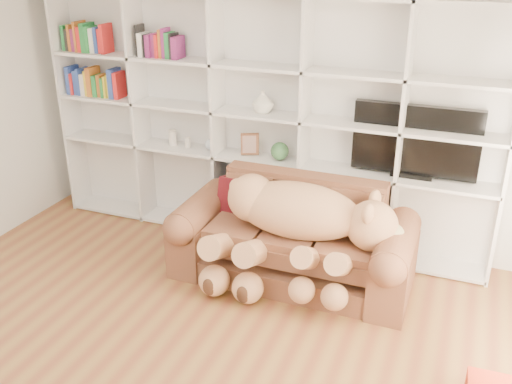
% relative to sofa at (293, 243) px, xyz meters
% --- Properties ---
extents(floor, '(5.00, 5.00, 0.00)m').
position_rel_sofa_xyz_m(floor, '(-0.55, -1.70, -0.33)').
color(floor, brown).
rests_on(floor, ground).
extents(wall_back, '(5.00, 0.02, 2.70)m').
position_rel_sofa_xyz_m(wall_back, '(-0.55, 0.80, 1.02)').
color(wall_back, silver).
rests_on(wall_back, floor).
extents(bookshelf, '(4.43, 0.35, 2.40)m').
position_rel_sofa_xyz_m(bookshelf, '(-0.79, 0.66, 0.97)').
color(bookshelf, silver).
rests_on(bookshelf, floor).
extents(sofa, '(2.09, 0.90, 0.88)m').
position_rel_sofa_xyz_m(sofa, '(0.00, 0.00, 0.00)').
color(sofa, brown).
rests_on(sofa, floor).
extents(teddy_bear, '(1.62, 0.87, 0.94)m').
position_rel_sofa_xyz_m(teddy_bear, '(0.07, -0.18, 0.29)').
color(teddy_bear, tan).
rests_on(teddy_bear, sofa).
extents(throw_pillow, '(0.36, 0.22, 0.37)m').
position_rel_sofa_xyz_m(throw_pillow, '(-0.61, 0.15, 0.29)').
color(throw_pillow, '#530E1B').
rests_on(throw_pillow, sofa).
extents(tv, '(1.10, 0.18, 0.65)m').
position_rel_sofa_xyz_m(tv, '(0.89, 0.66, 0.85)').
color(tv, black).
rests_on(tv, bookshelf).
extents(picture_frame, '(0.17, 0.09, 0.22)m').
position_rel_sofa_xyz_m(picture_frame, '(-0.66, 0.61, 0.65)').
color(picture_frame, '#56301D').
rests_on(picture_frame, bookshelf).
extents(green_vase, '(0.18, 0.18, 0.18)m').
position_rel_sofa_xyz_m(green_vase, '(-0.35, 0.61, 0.62)').
color(green_vase, '#315F35').
rests_on(green_vase, bookshelf).
extents(figurine_tall, '(0.10, 0.10, 0.16)m').
position_rel_sofa_xyz_m(figurine_tall, '(-1.52, 0.61, 0.62)').
color(figurine_tall, silver).
rests_on(figurine_tall, bookshelf).
extents(figurine_short, '(0.08, 0.08, 0.10)m').
position_rel_sofa_xyz_m(figurine_short, '(-1.34, 0.61, 0.59)').
color(figurine_short, silver).
rests_on(figurine_short, bookshelf).
extents(snow_globe, '(0.12, 0.12, 0.12)m').
position_rel_sofa_xyz_m(snow_globe, '(-1.08, 0.61, 0.60)').
color(snow_globe, silver).
rests_on(snow_globe, bookshelf).
extents(shelf_vase, '(0.20, 0.20, 0.21)m').
position_rel_sofa_xyz_m(shelf_vase, '(-0.53, 0.61, 1.09)').
color(shelf_vase, white).
rests_on(shelf_vase, bookshelf).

